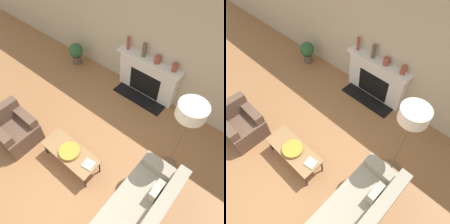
{
  "view_description": "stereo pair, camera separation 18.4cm",
  "coord_description": "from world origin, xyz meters",
  "views": [
    {
      "loc": [
        1.69,
        -0.66,
        4.14
      ],
      "look_at": [
        -0.23,
        1.63,
        0.45
      ],
      "focal_mm": 35.0,
      "sensor_mm": 36.0,
      "label": 1
    },
    {
      "loc": [
        1.82,
        -0.53,
        4.14
      ],
      "look_at": [
        -0.23,
        1.63,
        0.45
      ],
      "focal_mm": 35.0,
      "sensor_mm": 36.0,
      "label": 2
    }
  ],
  "objects": [
    {
      "name": "mantel_vase_center_left",
      "position": [
        -0.42,
        2.97,
        1.22
      ],
      "size": [
        0.1,
        0.1,
        0.33
      ],
      "color": "brown",
      "rests_on": "fireplace"
    },
    {
      "name": "fireplace",
      "position": [
        -0.23,
        2.96,
        0.52
      ],
      "size": [
        1.66,
        0.59,
        1.06
      ],
      "color": "silver",
      "rests_on": "ground_plane"
    },
    {
      "name": "mantel_vase_left",
      "position": [
        -0.86,
        2.97,
        1.21
      ],
      "size": [
        0.08,
        0.08,
        0.31
      ],
      "color": "brown",
      "rests_on": "fireplace"
    },
    {
      "name": "mantel_vase_center_right",
      "position": [
        -0.05,
        2.97,
        1.14
      ],
      "size": [
        0.14,
        0.14,
        0.17
      ],
      "color": "brown",
      "rests_on": "fireplace"
    },
    {
      "name": "book",
      "position": [
        0.23,
        0.42,
        0.43
      ],
      "size": [
        0.24,
        0.23,
        0.02
      ],
      "rotation": [
        0.0,
        0.0,
        0.17
      ],
      "color": "#B2A893",
      "rests_on": "coffee_table"
    },
    {
      "name": "armchair_near",
      "position": [
        -1.55,
        0.01,
        0.33
      ],
      "size": [
        0.79,
        0.75,
        0.84
      ],
      "rotation": [
        0.0,
        0.0,
        1.57
      ],
      "color": "brown",
      "rests_on": "ground_plane"
    },
    {
      "name": "wall_back",
      "position": [
        0.0,
        3.1,
        1.45
      ],
      "size": [
        18.0,
        0.06,
        2.9
      ],
      "color": "#BCAD8E",
      "rests_on": "ground_plane"
    },
    {
      "name": "bowl",
      "position": [
        -0.23,
        0.37,
        0.46
      ],
      "size": [
        0.4,
        0.4,
        0.07
      ],
      "color": "#BC8E2D",
      "rests_on": "coffee_table"
    },
    {
      "name": "floor_lamp",
      "position": [
        1.3,
        1.57,
        1.59
      ],
      "size": [
        0.45,
        0.45,
        1.86
      ],
      "color": "brown",
      "rests_on": "ground_plane"
    },
    {
      "name": "potted_plant",
      "position": [
        -2.47,
        2.7,
        0.37
      ],
      "size": [
        0.41,
        0.41,
        0.63
      ],
      "color": "brown",
      "rests_on": "ground_plane"
    },
    {
      "name": "couch",
      "position": [
        1.38,
        0.31,
        0.33
      ],
      "size": [
        0.82,
        1.9,
        0.87
      ],
      "rotation": [
        0.0,
        0.0,
        -1.57
      ],
      "color": "#9E937F",
      "rests_on": "ground_plane"
    },
    {
      "name": "coffee_table",
      "position": [
        -0.23,
        0.38,
        0.39
      ],
      "size": [
        1.2,
        0.48,
        0.42
      ],
      "color": "olive",
      "rests_on": "ground_plane"
    },
    {
      "name": "ground_plane",
      "position": [
        0.0,
        0.0,
        0.0
      ],
      "size": [
        18.0,
        18.0,
        0.0
      ],
      "primitive_type": "plane",
      "color": "#99663D"
    },
    {
      "name": "mantel_vase_right",
      "position": [
        0.37,
        2.97,
        1.15
      ],
      "size": [
        0.12,
        0.12,
        0.19
      ],
      "color": "brown",
      "rests_on": "fireplace"
    }
  ]
}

